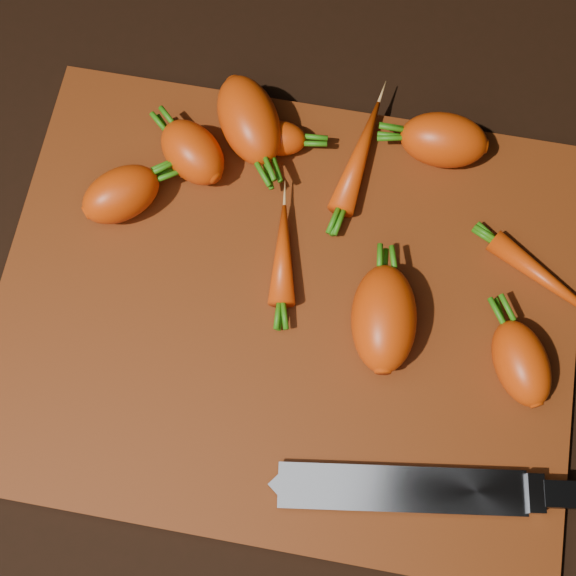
# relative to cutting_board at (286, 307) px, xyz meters

# --- Properties ---
(ground) EXTENTS (2.00, 2.00, 0.01)m
(ground) POSITION_rel_cutting_board_xyz_m (0.00, 0.00, -0.01)
(ground) COLOR black
(cutting_board) EXTENTS (0.50, 0.40, 0.01)m
(cutting_board) POSITION_rel_cutting_board_xyz_m (0.00, 0.00, 0.00)
(cutting_board) COLOR maroon
(cutting_board) RESTS_ON ground
(carrot_0) EXTENTS (0.08, 0.08, 0.05)m
(carrot_0) POSITION_rel_cutting_board_xyz_m (-0.16, 0.07, 0.03)
(carrot_0) COLOR #E9470E
(carrot_0) RESTS_ON cutting_board
(carrot_1) EXTENTS (0.08, 0.08, 0.05)m
(carrot_1) POSITION_rel_cutting_board_xyz_m (-0.11, 0.12, 0.03)
(carrot_1) COLOR #E9470E
(carrot_1) RESTS_ON cutting_board
(carrot_2) EXTENTS (0.09, 0.11, 0.05)m
(carrot_2) POSITION_rel_cutting_board_xyz_m (-0.06, 0.16, 0.03)
(carrot_2) COLOR #E9470E
(carrot_2) RESTS_ON cutting_board
(carrot_3) EXTENTS (0.07, 0.10, 0.05)m
(carrot_3) POSITION_rel_cutting_board_xyz_m (0.08, -0.01, 0.03)
(carrot_3) COLOR #E9470E
(carrot_3) RESTS_ON cutting_board
(carrot_4) EXTENTS (0.08, 0.05, 0.05)m
(carrot_4) POSITION_rel_cutting_board_xyz_m (0.11, 0.17, 0.03)
(carrot_4) COLOR #E9470E
(carrot_4) RESTS_ON cutting_board
(carrot_5) EXTENTS (0.05, 0.03, 0.03)m
(carrot_5) POSITION_rel_cutting_board_xyz_m (-0.03, 0.15, 0.02)
(carrot_5) COLOR #E9470E
(carrot_5) RESTS_ON cutting_board
(carrot_6) EXTENTS (0.07, 0.09, 0.04)m
(carrot_6) POSITION_rel_cutting_board_xyz_m (0.20, -0.02, 0.03)
(carrot_6) COLOR #E9470E
(carrot_6) RESTS_ON cutting_board
(carrot_7) EXTENTS (0.04, 0.12, 0.02)m
(carrot_7) POSITION_rel_cutting_board_xyz_m (0.04, 0.15, 0.02)
(carrot_7) COLOR #E9470E
(carrot_7) RESTS_ON cutting_board
(carrot_8) EXTENTS (0.11, 0.08, 0.02)m
(carrot_8) POSITION_rel_cutting_board_xyz_m (0.22, 0.06, 0.02)
(carrot_8) COLOR #E9470E
(carrot_8) RESTS_ON cutting_board
(carrot_9) EXTENTS (0.04, 0.09, 0.02)m
(carrot_9) POSITION_rel_cutting_board_xyz_m (-0.01, 0.04, 0.02)
(carrot_9) COLOR #E9470E
(carrot_9) RESTS_ON cutting_board
(knife) EXTENTS (0.32, 0.07, 0.02)m
(knife) POSITION_rel_cutting_board_xyz_m (0.14, -0.13, 0.01)
(knife) COLOR gray
(knife) RESTS_ON cutting_board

